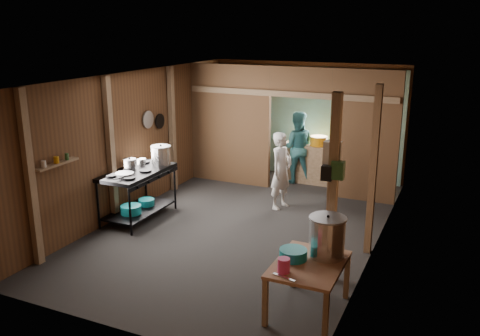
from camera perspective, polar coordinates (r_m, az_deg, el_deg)
The scene contains 42 objects.
floor at distance 9.01m, azimuth 0.53°, elevation -6.42°, with size 4.50×7.00×0.00m, color #292727.
ceiling at distance 8.37m, azimuth 0.58°, elevation 10.27°, with size 4.50×7.00×0.00m, color #383736.
wall_back at distance 11.81m, azimuth 7.48°, elevation 5.43°, with size 4.50×0.00×2.60m, color #57341D.
wall_front at distance 5.73m, azimuth -13.86°, elevation -6.34°, with size 4.50×0.00×2.60m, color #57341D.
wall_left at distance 9.70m, azimuth -11.70°, elevation 2.94°, with size 0.00×7.00×2.60m, color #57341D.
wall_right at distance 7.99m, azimuth 15.47°, elevation -0.10°, with size 0.00×7.00×2.60m, color #57341D.
partition_left at distance 11.09m, azimuth -1.11°, elevation 4.88°, with size 1.85×0.10×2.60m, color brown.
partition_right at distance 10.21m, azimuth 13.78°, elevation 3.45°, with size 1.35×0.10×2.60m, color brown.
partition_header at distance 10.36m, azimuth 6.86°, elevation 9.59°, with size 1.30×0.10×0.60m, color brown.
turquoise_panel at distance 11.76m, azimuth 7.38°, elevation 5.15°, with size 4.40×0.06×2.50m, color #6DA3A3.
back_counter at distance 11.41m, azimuth 7.94°, elevation 0.53°, with size 1.20×0.50×0.85m, color tan.
wall_clock at distance 11.55m, azimuth 8.63°, elevation 8.17°, with size 0.20×0.20×0.03m, color beige.
post_left_a at distance 7.78m, azimuth -22.51°, elevation -1.18°, with size 0.10×0.12×2.60m, color tan.
post_left_b at distance 9.05m, azimuth -14.30°, elevation 1.84°, with size 0.10×0.12×2.60m, color tan.
post_left_c at distance 10.63m, azimuth -7.62°, elevation 4.26°, with size 0.10×0.12×2.60m, color tan.
post_right at distance 7.81m, azimuth 14.72°, elevation -0.41°, with size 0.10×0.12×2.60m, color tan.
post_free at distance 6.84m, azimuth 10.37°, elevation -2.46°, with size 0.12×0.12×2.60m, color tan.
cross_beam at distance 10.43m, azimuth 5.41°, elevation 8.28°, with size 4.40×0.12×0.12m, color tan.
pan_lid_big at distance 9.93m, azimuth -10.28°, elevation 5.37°, with size 0.34×0.34×0.03m, color gray.
pan_lid_small at distance 10.27m, azimuth -8.99°, elevation 5.22°, with size 0.30×0.30×0.03m, color black.
wall_shelf at distance 8.06m, azimuth -19.89°, elevation 0.41°, with size 0.14×0.80×0.03m, color tan.
jar_white at distance 7.88m, azimuth -21.18°, elevation 0.42°, with size 0.07×0.07×0.10m, color beige.
jar_yellow at distance 8.05m, azimuth -19.93°, elevation 0.85°, with size 0.08×0.08×0.10m, color #BF790E.
jar_green at distance 8.20m, azimuth -18.87°, elevation 1.22°, with size 0.06×0.06×0.10m, color #255025.
bag_white at distance 6.79m, azimuth 10.33°, elevation 1.64°, with size 0.22×0.15×0.32m, color beige.
bag_green at distance 6.68m, azimuth 10.95°, elevation -0.24°, with size 0.16×0.12×0.24m, color #255025.
bag_black at distance 6.71m, azimuth 9.72°, elevation -0.55°, with size 0.14×0.10×0.20m, color black.
gas_range at distance 9.34m, azimuth -11.33°, elevation -2.95°, with size 0.79×1.54×0.91m, color black, non-canonical shape.
prep_table at distance 6.42m, azimuth 7.65°, elevation -13.13°, with size 0.80×1.10×0.65m, color #9F7450, non-canonical shape.
stove_pot_large at distance 9.48m, azimuth -8.85°, elevation 1.39°, with size 0.37×0.37×0.37m, color silver, non-canonical shape.
stove_pot_med at distance 9.30m, azimuth -12.27°, elevation 0.39°, with size 0.23×0.23×0.21m, color silver, non-canonical shape.
stove_saucepan at distance 9.58m, azimuth -11.03°, elevation 0.73°, with size 0.17×0.17×0.11m, color silver.
frying_pan at distance 8.92m, azimuth -12.84°, elevation -0.69°, with size 0.32×0.54×0.07m, color gray, non-canonical shape.
blue_tub_front at distance 9.22m, azimuth -12.14°, elevation -4.58°, with size 0.37×0.37×0.15m, color teal.
blue_tub_back at distance 9.58m, azimuth -10.47°, elevation -3.79°, with size 0.30×0.30×0.12m, color teal.
stock_pot at distance 6.37m, azimuth 9.74°, elevation -7.70°, with size 0.46×0.46×0.53m, color silver, non-canonical shape.
wash_basin at distance 6.32m, azimuth 6.00°, elevation -9.60°, with size 0.34×0.34×0.13m, color teal.
pink_bucket at distance 5.98m, azimuth 4.93°, elevation -10.84°, with size 0.15×0.15×0.17m, color #DD3779.
knife at distance 5.91m, azimuth 4.97°, elevation -12.12°, with size 0.30×0.04×0.01m, color silver.
yellow_tub at distance 11.24m, azimuth 8.82°, elevation 3.03°, with size 0.37×0.37×0.21m, color #BF790E.
cook at distance 9.64m, azimuth 4.66°, elevation -0.30°, with size 0.54×0.35×1.48m, color silver.
worker_back at distance 11.27m, azimuth 6.38°, elevation 2.34°, with size 0.77×0.60×1.59m, color teal.
Camera 1 is at (3.37, -7.62, 3.43)m, focal length 38.00 mm.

